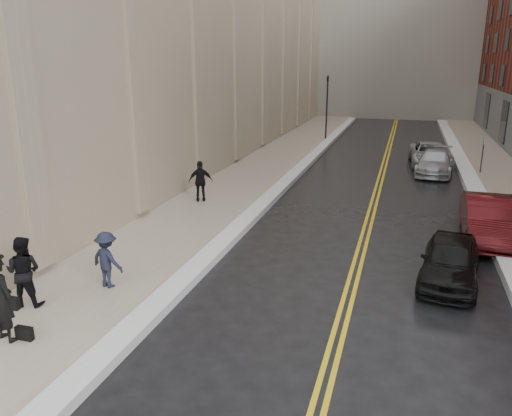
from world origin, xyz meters
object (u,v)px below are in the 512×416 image
Objects in this scene: car_silver_near at (435,162)px; pedestrian_c at (201,181)px; car_maroon at (489,220)px; pedestrian_main at (2,299)px; car_black at (450,261)px; pedestrian_b at (107,260)px; car_silver_far at (430,154)px; pedestrian_a at (23,271)px.

car_silver_near is 14.33m from pedestrian_c.
car_maroon is 15.73m from pedestrian_main.
pedestrian_c reaches higher than car_silver_near.
car_maroon is (1.57, 4.19, 0.12)m from car_black.
car_black is at bearing -84.92° from car_silver_near.
pedestrian_b reaches higher than car_black.
car_maroon is at bearing -131.05° from pedestrian_b.
car_black is 1.98× the size of pedestrian_main.
car_silver_far is 2.71× the size of pedestrian_a.
pedestrian_c is (-10.23, -12.39, 0.37)m from car_silver_far.
pedestrian_b is at bearing -143.60° from car_maroon.
pedestrian_a is 10.64m from pedestrian_c.
pedestrian_main is 12.19m from pedestrian_c.
car_maroon is 15.31m from pedestrian_a.
pedestrian_a is at bearing -141.84° from car_maroon.
car_black is 0.78× the size of car_silver_far.
car_silver_far is 26.49m from pedestrian_main.
car_silver_near is 2.57m from car_silver_far.
car_silver_near is (0.19, 15.46, 0.01)m from car_black.
pedestrian_b is (1.42, 1.58, -0.13)m from pedestrian_a.
pedestrian_main reaches higher than car_silver_near.
car_maroon is at bearing 150.48° from pedestrian_c.
pedestrian_main is at bearing 91.73° from pedestrian_b.
car_black is 18.01m from car_silver_far.
pedestrian_c is at bearing 174.30° from car_maroon.
car_black is at bearing -145.89° from pedestrian_b.
car_silver_near is 2.93× the size of pedestrian_b.
car_black is 0.83× the size of car_silver_near.
pedestrian_a is 1.01× the size of pedestrian_c.
car_maroon is 13.91m from car_silver_far.
car_silver_far is 25.37m from pedestrian_a.
car_silver_near is 2.37× the size of pedestrian_main.
pedestrian_main reaches higher than pedestrian_b.
car_silver_far is 16.07m from pedestrian_c.
car_maroon reaches higher than car_black.
car_black is at bearing -93.90° from car_silver_far.
pedestrian_b is at bearing -117.22° from car_silver_far.
car_maroon is at bearing -87.43° from car_silver_far.
car_silver_near is 23.17m from pedestrian_a.
pedestrian_b is at bearing -110.76° from car_silver_near.
car_silver_far is at bearing 97.70° from car_maroon.
car_silver_far is 2.54× the size of pedestrian_main.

